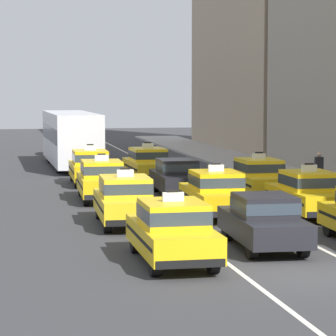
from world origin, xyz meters
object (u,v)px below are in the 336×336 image
object	(u,v)px
taxi_center_second	(215,193)
pedestrian_near_crosswalk	(319,170)
taxi_left_fourth	(90,166)
sedan_center_nearest	(264,220)
taxi_center_fourth	(147,163)
taxi_right_second	(308,193)
taxi_left_second	(125,199)
bus_left_fifth	(71,136)
taxi_left_nearest	(172,230)
taxi_left_sixth	(59,143)
taxi_right_third	(258,177)
sedan_center_third	(177,176)
taxi_left_third	(102,179)

from	to	relation	value
taxi_center_second	pedestrian_near_crosswalk	distance (m)	9.35
taxi_left_fourth	sedan_center_nearest	xyz separation A→B (m)	(3.13, -17.64, -0.03)
taxi_center_fourth	taxi_right_second	distance (m)	13.58
taxi_left_second	bus_left_fifth	distance (m)	21.97
taxi_center_second	taxi_left_nearest	bearing A→B (deg)	-112.26
taxi_left_sixth	taxi_center_second	bearing A→B (deg)	-83.37
taxi_left_sixth	taxi_right_third	size ratio (longest dim) A/B	1.00
bus_left_fifth	sedan_center_third	bearing A→B (deg)	-76.85
taxi_left_second	taxi_center_second	distance (m)	3.66
taxi_left_third	taxi_left_fourth	xyz separation A→B (m)	(0.18, 6.10, 0.00)
taxi_right_second	pedestrian_near_crosswalk	world-z (taller)	taxi_right_second
taxi_right_second	taxi_left_fourth	bearing A→B (deg)	118.57
taxi_center_second	pedestrian_near_crosswalk	world-z (taller)	taxi_center_second
sedan_center_nearest	taxi_right_third	xyz separation A→B (m)	(3.30, 11.17, 0.03)
taxi_left_second	taxi_right_second	world-z (taller)	same
taxi_left_second	taxi_right_second	xyz separation A→B (m)	(6.72, 0.54, 0.00)
taxi_left_nearest	sedan_center_nearest	bearing A→B (deg)	25.82
taxi_center_fourth	pedestrian_near_crosswalk	distance (m)	8.94
sedan_center_third	taxi_right_third	size ratio (longest dim) A/B	0.95
taxi_left_nearest	pedestrian_near_crosswalk	size ratio (longest dim) A/B	2.83
taxi_left_fourth	pedestrian_near_crosswalk	world-z (taller)	taxi_left_fourth
taxi_left_second	taxi_left_fourth	world-z (taller)	same
taxi_center_second	taxi_right_second	world-z (taller)	same
sedan_center_third	taxi_left_nearest	bearing A→B (deg)	-102.34
taxi_center_fourth	bus_left_fifth	bearing A→B (deg)	110.71
taxi_left_third	pedestrian_near_crosswalk	bearing A→B (deg)	7.93
bus_left_fifth	taxi_center_fourth	size ratio (longest dim) A/B	2.44
taxi_right_second	taxi_right_third	distance (m)	5.57
taxi_left_third	taxi_center_second	distance (m)	6.33
pedestrian_near_crosswalk	taxi_right_third	bearing A→B (deg)	-152.43
taxi_right_second	taxi_left_third	bearing A→B (deg)	138.54
taxi_left_third	taxi_center_second	world-z (taller)	same
taxi_center_fourth	taxi_right_third	xyz separation A→B (m)	(3.44, -7.53, 0.00)
taxi_left_nearest	pedestrian_near_crosswalk	distance (m)	17.34
taxi_left_fourth	taxi_left_sixth	xyz separation A→B (m)	(-0.18, 18.53, 0.00)
taxi_left_third	sedan_center_nearest	bearing A→B (deg)	-74.02
taxi_left_third	taxi_right_second	bearing A→B (deg)	-41.46
sedan_center_nearest	taxi_center_fourth	bearing A→B (deg)	90.41
taxi_left_second	taxi_right_third	world-z (taller)	same
taxi_center_second	taxi_right_second	bearing A→B (deg)	-11.44
taxi_right_second	taxi_center_fourth	bearing A→B (deg)	105.22
taxi_left_third	bus_left_fifth	xyz separation A→B (m)	(0.03, 15.45, 0.94)
taxi_left_fourth	bus_left_fifth	bearing A→B (deg)	90.86
taxi_left_nearest	taxi_left_sixth	bearing A→B (deg)	90.49
taxi_left_third	taxi_center_second	size ratio (longest dim) A/B	1.00
taxi_center_second	taxi_left_sixth	bearing A→B (deg)	96.63
taxi_left_sixth	taxi_center_fourth	world-z (taller)	same
taxi_center_fourth	taxi_right_third	bearing A→B (deg)	-65.49
taxi_right_third	pedestrian_near_crosswalk	distance (m)	3.84
taxi_left_nearest	taxi_left_fourth	bearing A→B (deg)	90.44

